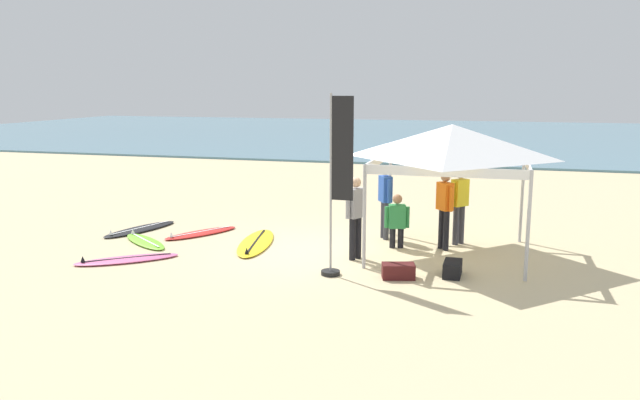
{
  "coord_description": "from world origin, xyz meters",
  "views": [
    {
      "loc": [
        3.47,
        -12.55,
        3.52
      ],
      "look_at": [
        -0.24,
        0.67,
        1.0
      ],
      "focal_mm": 34.95,
      "sensor_mm": 36.0,
      "label": 1
    }
  ],
  "objects_px": {
    "surfboard_yellow": "(256,243)",
    "person_orange": "(445,205)",
    "canopy_tent": "(452,142)",
    "person_grey": "(356,212)",
    "gear_bag_near_tent": "(453,269)",
    "gear_bag_by_pole": "(398,271)",
    "person_green": "(397,219)",
    "person_blue": "(385,197)",
    "surfboard_black": "(140,229)",
    "surfboard_lime": "(145,241)",
    "banner_flag": "(337,193)",
    "person_yellow": "(460,201)",
    "surfboard_red": "(201,233)",
    "surfboard_pink": "(127,259)"
  },
  "relations": [
    {
      "from": "surfboard_yellow",
      "to": "person_orange",
      "type": "relative_size",
      "value": 1.55
    },
    {
      "from": "canopy_tent",
      "to": "person_grey",
      "type": "height_order",
      "value": "canopy_tent"
    },
    {
      "from": "person_grey",
      "to": "gear_bag_near_tent",
      "type": "relative_size",
      "value": 2.85
    },
    {
      "from": "surfboard_yellow",
      "to": "gear_bag_by_pole",
      "type": "relative_size",
      "value": 4.41
    },
    {
      "from": "person_orange",
      "to": "person_green",
      "type": "distance_m",
      "value": 1.07
    },
    {
      "from": "person_orange",
      "to": "person_blue",
      "type": "bearing_deg",
      "value": 156.14
    },
    {
      "from": "surfboard_black",
      "to": "person_orange",
      "type": "bearing_deg",
      "value": 1.56
    },
    {
      "from": "surfboard_lime",
      "to": "person_green",
      "type": "relative_size",
      "value": 1.47
    },
    {
      "from": "surfboard_black",
      "to": "person_green",
      "type": "xyz_separation_m",
      "value": [
        6.36,
        0.06,
        0.62
      ]
    },
    {
      "from": "banner_flag",
      "to": "gear_bag_near_tent",
      "type": "bearing_deg",
      "value": 14.48
    },
    {
      "from": "person_blue",
      "to": "person_grey",
      "type": "bearing_deg",
      "value": -98.43
    },
    {
      "from": "gear_bag_by_pole",
      "to": "person_grey",
      "type": "bearing_deg",
      "value": 134.74
    },
    {
      "from": "banner_flag",
      "to": "person_blue",
      "type": "bearing_deg",
      "value": 82.93
    },
    {
      "from": "surfboard_lime",
      "to": "surfboard_yellow",
      "type": "bearing_deg",
      "value": 12.85
    },
    {
      "from": "surfboard_black",
      "to": "person_yellow",
      "type": "bearing_deg",
      "value": 5.71
    },
    {
      "from": "surfboard_red",
      "to": "banner_flag",
      "type": "distance_m",
      "value": 4.82
    },
    {
      "from": "canopy_tent",
      "to": "surfboard_black",
      "type": "xyz_separation_m",
      "value": [
        -7.5,
        0.16,
        -2.35
      ]
    },
    {
      "from": "person_orange",
      "to": "gear_bag_near_tent",
      "type": "relative_size",
      "value": 2.85
    },
    {
      "from": "gear_bag_by_pole",
      "to": "surfboard_yellow",
      "type": "bearing_deg",
      "value": 154.52
    },
    {
      "from": "person_green",
      "to": "person_blue",
      "type": "bearing_deg",
      "value": 117.55
    },
    {
      "from": "surfboard_red",
      "to": "canopy_tent",
      "type": "bearing_deg",
      "value": -1.88
    },
    {
      "from": "person_green",
      "to": "person_grey",
      "type": "bearing_deg",
      "value": -120.81
    },
    {
      "from": "surfboard_black",
      "to": "gear_bag_by_pole",
      "type": "bearing_deg",
      "value": -17.69
    },
    {
      "from": "person_blue",
      "to": "gear_bag_by_pole",
      "type": "distance_m",
      "value": 3.19
    },
    {
      "from": "person_grey",
      "to": "person_blue",
      "type": "height_order",
      "value": "same"
    },
    {
      "from": "canopy_tent",
      "to": "person_yellow",
      "type": "height_order",
      "value": "canopy_tent"
    },
    {
      "from": "surfboard_yellow",
      "to": "surfboard_black",
      "type": "distance_m",
      "value": 3.29
    },
    {
      "from": "person_grey",
      "to": "person_yellow",
      "type": "bearing_deg",
      "value": 43.15
    },
    {
      "from": "surfboard_red",
      "to": "person_green",
      "type": "xyz_separation_m",
      "value": [
        4.73,
        0.03,
        0.62
      ]
    },
    {
      "from": "surfboard_lime",
      "to": "canopy_tent",
      "type": "bearing_deg",
      "value": 7.59
    },
    {
      "from": "person_orange",
      "to": "gear_bag_by_pole",
      "type": "height_order",
      "value": "person_orange"
    },
    {
      "from": "person_yellow",
      "to": "person_green",
      "type": "bearing_deg",
      "value": -151.29
    },
    {
      "from": "person_grey",
      "to": "person_blue",
      "type": "relative_size",
      "value": 1.0
    },
    {
      "from": "surfboard_lime",
      "to": "gear_bag_near_tent",
      "type": "xyz_separation_m",
      "value": [
        6.92,
        -0.66,
        0.1
      ]
    },
    {
      "from": "surfboard_black",
      "to": "surfboard_yellow",
      "type": "bearing_deg",
      "value": -8.56
    },
    {
      "from": "surfboard_yellow",
      "to": "gear_bag_near_tent",
      "type": "relative_size",
      "value": 4.41
    },
    {
      "from": "canopy_tent",
      "to": "person_green",
      "type": "relative_size",
      "value": 2.62
    },
    {
      "from": "canopy_tent",
      "to": "surfboard_pink",
      "type": "height_order",
      "value": "canopy_tent"
    },
    {
      "from": "banner_flag",
      "to": "gear_bag_by_pole",
      "type": "height_order",
      "value": "banner_flag"
    },
    {
      "from": "surfboard_pink",
      "to": "surfboard_black",
      "type": "xyz_separation_m",
      "value": [
        -1.22,
        2.49,
        -0.0
      ]
    },
    {
      "from": "person_yellow",
      "to": "gear_bag_by_pole",
      "type": "distance_m",
      "value": 3.17
    },
    {
      "from": "person_orange",
      "to": "banner_flag",
      "type": "height_order",
      "value": "banner_flag"
    },
    {
      "from": "person_grey",
      "to": "gear_bag_by_pole",
      "type": "height_order",
      "value": "person_grey"
    },
    {
      "from": "surfboard_black",
      "to": "person_green",
      "type": "bearing_deg",
      "value": 0.52
    },
    {
      "from": "surfboard_black",
      "to": "surfboard_red",
      "type": "bearing_deg",
      "value": 1.07
    },
    {
      "from": "surfboard_black",
      "to": "banner_flag",
      "type": "distance_m",
      "value": 6.22
    },
    {
      "from": "canopy_tent",
      "to": "banner_flag",
      "type": "distance_m",
      "value": 2.96
    },
    {
      "from": "person_green",
      "to": "gear_bag_near_tent",
      "type": "bearing_deg",
      "value": -53.15
    },
    {
      "from": "person_yellow",
      "to": "canopy_tent",
      "type": "bearing_deg",
      "value": -99.79
    },
    {
      "from": "person_yellow",
      "to": "surfboard_pink",
      "type": "bearing_deg",
      "value": -153.19
    }
  ]
}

